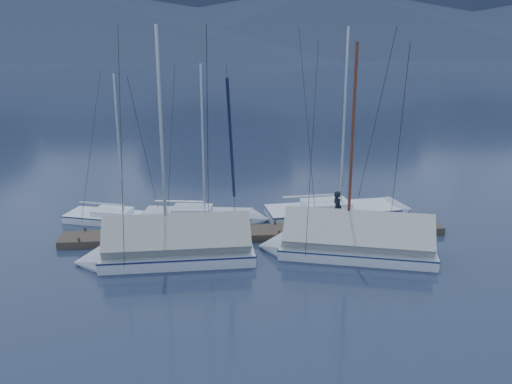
# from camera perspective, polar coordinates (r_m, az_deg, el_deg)

# --- Properties ---
(ground) EXTENTS (1000.00, 1000.00, 0.00)m
(ground) POSITION_cam_1_polar(r_m,az_deg,el_deg) (23.89, 0.51, -6.41)
(ground) COLOR #161F33
(ground) RESTS_ON ground
(dock) EXTENTS (18.00, 1.50, 0.54)m
(dock) POSITION_cam_1_polar(r_m,az_deg,el_deg) (25.70, -0.00, -4.48)
(dock) COLOR #382D23
(dock) RESTS_ON ground
(mooring_posts) EXTENTS (15.12, 1.52, 0.35)m
(mooring_posts) POSITION_cam_1_polar(r_m,az_deg,el_deg) (25.57, -1.12, -4.02)
(mooring_posts) COLOR #382D23
(mooring_posts) RESTS_ON ground
(sailboat_open_left) EXTENTS (6.42, 3.65, 8.19)m
(sailboat_open_left) POSITION_cam_1_polar(r_m,az_deg,el_deg) (28.23, -12.93, -2.92)
(sailboat_open_left) COLOR white
(sailboat_open_left) RESTS_ON ground
(sailboat_open_mid) EXTENTS (6.78, 3.12, 8.67)m
(sailboat_open_mid) POSITION_cam_1_polar(r_m,az_deg,el_deg) (28.00, -4.48, -2.69)
(sailboat_open_mid) COLOR silver
(sailboat_open_mid) RESTS_ON ground
(sailboat_open_right) EXTENTS (8.16, 3.42, 10.56)m
(sailboat_open_right) POSITION_cam_1_polar(r_m,az_deg,el_deg) (29.11, 9.87, -2.07)
(sailboat_open_right) COLOR silver
(sailboat_open_right) RESTS_ON ground
(sailboat_covered_near) EXTENTS (7.98, 4.41, 9.93)m
(sailboat_covered_near) POSITION_cam_1_polar(r_m,az_deg,el_deg) (23.80, 9.18, -5.43)
(sailboat_covered_near) COLOR silver
(sailboat_covered_near) RESTS_ON ground
(sailboat_covered_far) EXTENTS (7.55, 3.20, 10.53)m
(sailboat_covered_far) POSITION_cam_1_polar(r_m,az_deg,el_deg) (23.16, -9.71, -6.02)
(sailboat_covered_far) COLOR silver
(sailboat_covered_far) RESTS_ON ground
(person) EXTENTS (0.56, 0.72, 1.76)m
(person) POSITION_cam_1_polar(r_m,az_deg,el_deg) (26.07, 8.56, -1.78)
(person) COLOR black
(person) RESTS_ON dock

